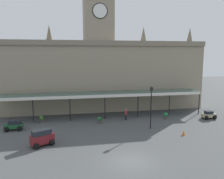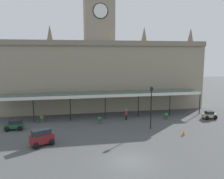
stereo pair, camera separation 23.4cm
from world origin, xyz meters
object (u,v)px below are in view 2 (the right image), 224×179
at_px(car_maroon_van, 42,138).
at_px(planter_near_kerb, 100,120).
at_px(victorian_lamppost, 151,103).
at_px(pedestrian_beside_cars, 126,114).
at_px(planter_by_canopy, 166,116).
at_px(car_beige_sedan, 209,116).
at_px(car_green_estate, 14,126).
at_px(traffic_cone, 184,133).
at_px(planter_forecourt_centre, 42,119).

xyz_separation_m(car_maroon_van, planter_near_kerb, (6.99, 6.77, -0.32)).
bearing_deg(car_maroon_van, victorian_lamppost, 13.55).
xyz_separation_m(pedestrian_beside_cars, planter_by_canopy, (5.98, -0.49, -0.42)).
xyz_separation_m(pedestrian_beside_cars, planter_near_kerb, (-4.03, -0.92, -0.42)).
xyz_separation_m(pedestrian_beside_cars, victorian_lamppost, (2.13, -4.52, 2.51)).
height_order(car_beige_sedan, car_green_estate, car_green_estate).
relative_size(car_green_estate, planter_near_kerb, 2.36).
xyz_separation_m(car_green_estate, planter_near_kerb, (11.02, 0.86, -0.07)).
distance_m(victorian_lamppost, traffic_cone, 5.31).
relative_size(car_green_estate, traffic_cone, 4.06).
height_order(car_beige_sedan, pedestrian_beside_cars, pedestrian_beside_cars).
relative_size(car_maroon_van, traffic_cone, 4.64).
relative_size(car_green_estate, planter_by_canopy, 2.36).
height_order(car_beige_sedan, planter_by_canopy, car_beige_sedan).
relative_size(victorian_lamppost, planter_forecourt_centre, 5.81).
distance_m(car_maroon_van, planter_forecourt_centre, 8.90).
bearing_deg(planter_near_kerb, car_green_estate, -175.54).
xyz_separation_m(car_maroon_van, planter_forecourt_centre, (-0.97, 8.84, -0.32)).
height_order(traffic_cone, planter_by_canopy, planter_by_canopy).
bearing_deg(traffic_cone, car_green_estate, 164.21).
height_order(car_maroon_van, pedestrian_beside_cars, car_maroon_van).
bearing_deg(car_green_estate, car_beige_sedan, 0.24).
height_order(pedestrian_beside_cars, victorian_lamppost, victorian_lamppost).
bearing_deg(pedestrian_beside_cars, planter_by_canopy, -4.70).
relative_size(car_beige_sedan, car_maroon_van, 0.79).
relative_size(car_green_estate, pedestrian_beside_cars, 1.36).
relative_size(traffic_cone, planter_near_kerb, 0.58).
bearing_deg(car_green_estate, planter_near_kerb, 4.46).
height_order(car_maroon_van, victorian_lamppost, victorian_lamppost).
xyz_separation_m(car_maroon_van, victorian_lamppost, (13.15, 3.17, 2.61)).
relative_size(car_maroon_van, planter_forecourt_centre, 2.69).
bearing_deg(car_green_estate, victorian_lamppost, -9.07).
relative_size(pedestrian_beside_cars, planter_forecourt_centre, 1.74).
height_order(car_green_estate, planter_by_canopy, car_green_estate).
height_order(traffic_cone, planter_forecourt_centre, planter_forecourt_centre).
bearing_deg(victorian_lamppost, traffic_cone, -44.16).
distance_m(victorian_lamppost, planter_by_canopy, 6.29).
height_order(pedestrian_beside_cars, planter_forecourt_centre, pedestrian_beside_cars).
xyz_separation_m(planter_by_canopy, planter_forecourt_centre, (-17.96, 1.65, 0.00)).
xyz_separation_m(car_maroon_van, planter_by_canopy, (16.99, 7.20, -0.32)).
xyz_separation_m(victorian_lamppost, planter_near_kerb, (-6.16, 3.60, -2.93)).
bearing_deg(pedestrian_beside_cars, victorian_lamppost, -64.76).
distance_m(car_maroon_van, traffic_cone, 16.23).
height_order(car_green_estate, planter_near_kerb, car_green_estate).
height_order(car_green_estate, traffic_cone, car_green_estate).
relative_size(pedestrian_beside_cars, traffic_cone, 3.00).
bearing_deg(planter_near_kerb, planter_by_canopy, 2.43).
xyz_separation_m(car_beige_sedan, pedestrian_beside_cars, (-12.34, 1.66, 0.41)).
relative_size(victorian_lamppost, planter_by_canopy, 5.81).
distance_m(car_beige_sedan, planter_near_kerb, 16.38).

